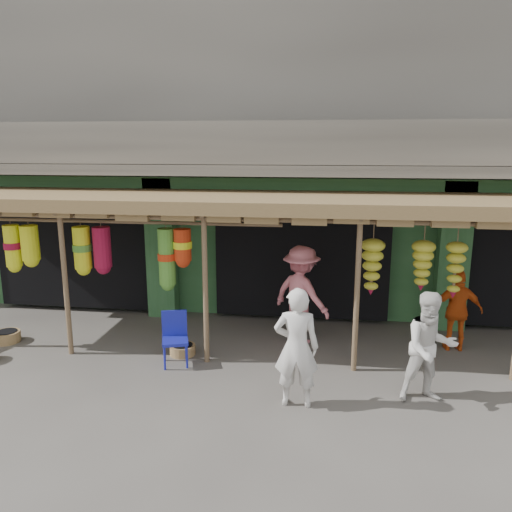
# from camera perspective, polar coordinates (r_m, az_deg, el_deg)

# --- Properties ---
(ground) EXTENTS (80.00, 80.00, 0.00)m
(ground) POSITION_cam_1_polar(r_m,az_deg,el_deg) (8.85, 4.39, -11.93)
(ground) COLOR #514C47
(ground) RESTS_ON ground
(building) EXTENTS (16.40, 6.80, 7.00)m
(building) POSITION_cam_1_polar(r_m,az_deg,el_deg) (12.92, 6.00, 11.20)
(building) COLOR gray
(building) RESTS_ON ground
(awning) EXTENTS (14.00, 2.70, 2.79)m
(awning) POSITION_cam_1_polar(r_m,az_deg,el_deg) (8.93, 4.11, 5.51)
(awning) COLOR brown
(awning) RESTS_ON ground
(blue_chair) EXTENTS (0.54, 0.55, 0.90)m
(blue_chair) POSITION_cam_1_polar(r_m,az_deg,el_deg) (8.71, -9.26, -8.89)
(blue_chair) COLOR #181EA0
(blue_chair) RESTS_ON ground
(basket_left) EXTENTS (0.63, 0.63, 0.20)m
(basket_left) POSITION_cam_1_polar(r_m,az_deg,el_deg) (10.71, -26.58, -8.26)
(basket_left) COLOR olive
(basket_left) RESTS_ON ground
(basket_mid) EXTENTS (0.57, 0.57, 0.18)m
(basket_mid) POSITION_cam_1_polar(r_m,az_deg,el_deg) (9.17, -8.38, -10.55)
(basket_mid) COLOR brown
(basket_mid) RESTS_ON ground
(person_front) EXTENTS (0.65, 0.43, 1.75)m
(person_front) POSITION_cam_1_polar(r_m,az_deg,el_deg) (7.17, 4.64, -10.39)
(person_front) COLOR silver
(person_front) RESTS_ON ground
(person_right) EXTENTS (0.91, 0.77, 1.65)m
(person_right) POSITION_cam_1_polar(r_m,az_deg,el_deg) (7.69, 19.25, -9.86)
(person_right) COLOR silver
(person_right) RESTS_ON ground
(person_vendor) EXTENTS (0.88, 0.38, 1.50)m
(person_vendor) POSITION_cam_1_polar(r_m,az_deg,el_deg) (9.75, 22.03, -5.80)
(person_vendor) COLOR #C84912
(person_vendor) RESTS_ON ground
(person_shopper) EXTENTS (1.38, 1.26, 1.86)m
(person_shopper) POSITION_cam_1_polar(r_m,az_deg,el_deg) (9.38, 5.18, -4.44)
(person_shopper) COLOR #E07683
(person_shopper) RESTS_ON ground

